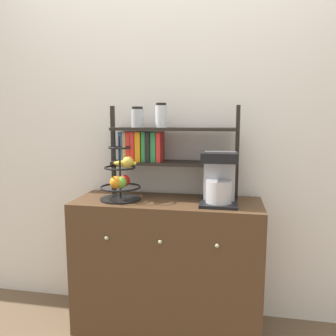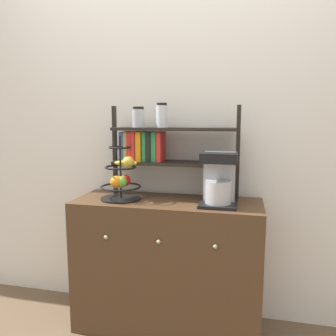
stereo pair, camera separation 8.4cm
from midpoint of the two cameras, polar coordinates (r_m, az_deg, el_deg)
wall_back at (r=2.20m, az=-0.05°, el=7.70°), size 7.00×0.05×2.60m
sideboard at (r=2.16m, az=-1.32°, el=-16.53°), size 1.15×0.43×0.84m
coffee_maker at (r=1.93m, az=7.69°, el=-1.83°), size 0.21×0.23×0.31m
fruit_stand at (r=2.04m, az=-9.33°, el=-1.93°), size 0.25×0.25×0.39m
shelf_hutch at (r=2.08m, az=-3.31°, el=4.30°), size 0.82×0.20×0.60m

